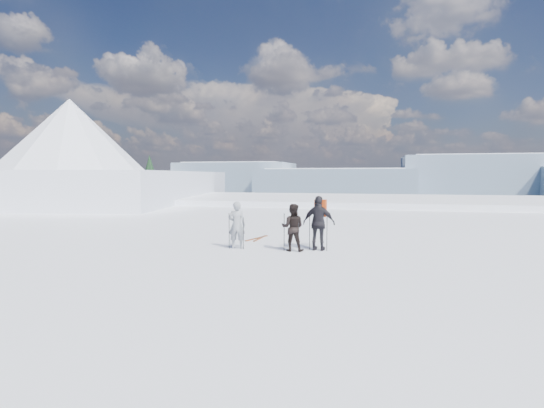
# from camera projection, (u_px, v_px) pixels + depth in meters

# --- Properties ---
(lake_basin) EXTENTS (820.00, 820.00, 71.62)m
(lake_basin) POSITION_uv_depth(u_px,v_px,m) (354.00, 269.00, 41.06)
(lake_basin) COLOR white
(lake_basin) RESTS_ON ground
(far_mountain_range) EXTENTS (770.00, 110.00, 53.00)m
(far_mountain_range) POSITION_uv_depth(u_px,v_px,m) (403.00, 184.00, 445.62)
(far_mountain_range) COLOR slate
(far_mountain_range) RESTS_ON ground
(near_ridge) EXTENTS (31.37, 35.68, 25.62)m
(near_ridge) POSITION_uv_depth(u_px,v_px,m) (108.00, 231.00, 46.55)
(near_ridge) COLOR white
(near_ridge) RESTS_ON ground
(skier_grey) EXTENTS (0.68, 0.50, 1.72)m
(skier_grey) POSITION_uv_depth(u_px,v_px,m) (237.00, 225.00, 15.37)
(skier_grey) COLOR gray
(skier_grey) RESTS_ON ground
(skier_dark) EXTENTS (0.83, 0.65, 1.67)m
(skier_dark) POSITION_uv_depth(u_px,v_px,m) (293.00, 227.00, 14.86)
(skier_dark) COLOR black
(skier_dark) RESTS_ON ground
(skier_pack) EXTENTS (1.17, 0.57, 1.94)m
(skier_pack) POSITION_uv_depth(u_px,v_px,m) (319.00, 223.00, 14.97)
(skier_pack) COLOR black
(skier_pack) RESTS_ON ground
(backpack) EXTENTS (0.43, 0.27, 0.61)m
(backpack) POSITION_uv_depth(u_px,v_px,m) (321.00, 187.00, 15.12)
(backpack) COLOR #BA3C11
(backpack) RESTS_ON skier_pack
(ski_poles) EXTENTS (3.53, 0.45, 1.36)m
(ski_poles) POSITION_uv_depth(u_px,v_px,m) (282.00, 232.00, 15.01)
(ski_poles) COLOR black
(ski_poles) RESTS_ON ground
(skis_loose) EXTENTS (0.56, 1.70, 0.03)m
(skis_loose) POSITION_uv_depth(u_px,v_px,m) (258.00, 238.00, 17.80)
(skis_loose) COLOR black
(skis_loose) RESTS_ON ground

